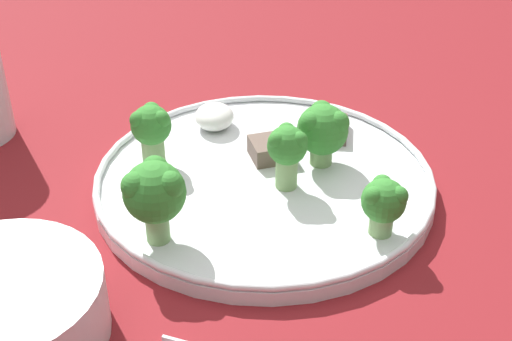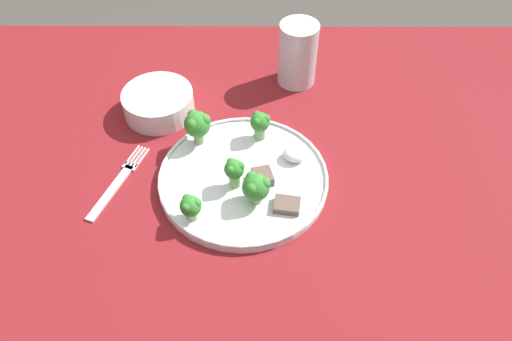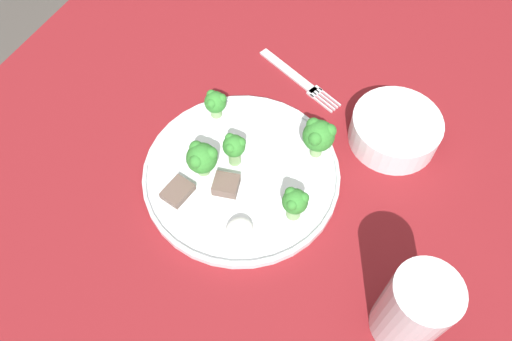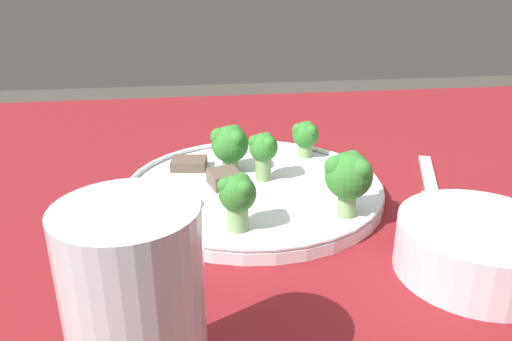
{
  "view_description": "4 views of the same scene",
  "coord_description": "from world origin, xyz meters",
  "px_view_note": "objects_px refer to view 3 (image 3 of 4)",
  "views": [
    {
      "loc": [
        -0.48,
        0.02,
        1.11
      ],
      "look_at": [
        0.02,
        0.01,
        0.78
      ],
      "focal_mm": 50.0,
      "sensor_mm": 36.0,
      "label": 1
    },
    {
      "loc": [
        0.05,
        -0.55,
        1.41
      ],
      "look_at": [
        0.05,
        -0.02,
        0.81
      ],
      "focal_mm": 35.0,
      "sensor_mm": 36.0,
      "label": 2
    },
    {
      "loc": [
        0.36,
        0.19,
        1.39
      ],
      "look_at": [
        0.03,
        0.03,
        0.81
      ],
      "focal_mm": 35.0,
      "sensor_mm": 36.0,
      "label": 3
    },
    {
      "loc": [
        0.09,
        0.51,
        1.0
      ],
      "look_at": [
        0.02,
        -0.03,
        0.78
      ],
      "focal_mm": 35.0,
      "sensor_mm": 36.0,
      "label": 4
    }
  ],
  "objects_px": {
    "cream_bowl": "(395,130)",
    "drinking_glass": "(412,311)",
    "dinner_plate": "(240,173)",
    "fork": "(298,78)"
  },
  "relations": [
    {
      "from": "cream_bowl",
      "to": "drinking_glass",
      "type": "bearing_deg",
      "value": 20.55
    },
    {
      "from": "dinner_plate",
      "to": "fork",
      "type": "xyz_separation_m",
      "value": [
        -0.21,
        -0.0,
        -0.01
      ]
    },
    {
      "from": "fork",
      "to": "cream_bowl",
      "type": "height_order",
      "value": "cream_bowl"
    },
    {
      "from": "dinner_plate",
      "to": "fork",
      "type": "relative_size",
      "value": 1.69
    },
    {
      "from": "dinner_plate",
      "to": "drinking_glass",
      "type": "height_order",
      "value": "drinking_glass"
    },
    {
      "from": "dinner_plate",
      "to": "drinking_glass",
      "type": "bearing_deg",
      "value": 69.75
    },
    {
      "from": "dinner_plate",
      "to": "drinking_glass",
      "type": "distance_m",
      "value": 0.3
    },
    {
      "from": "dinner_plate",
      "to": "fork",
      "type": "bearing_deg",
      "value": -179.21
    },
    {
      "from": "cream_bowl",
      "to": "drinking_glass",
      "type": "distance_m",
      "value": 0.29
    },
    {
      "from": "fork",
      "to": "cream_bowl",
      "type": "xyz_separation_m",
      "value": [
        0.05,
        0.18,
        0.02
      ]
    }
  ]
}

